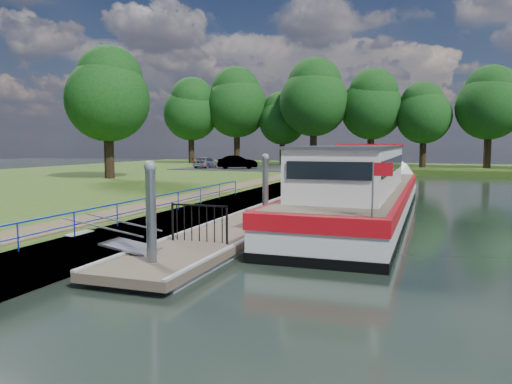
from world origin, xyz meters
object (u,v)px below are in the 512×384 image
(pontoon, at_px, (293,207))
(car_c, at_px, (206,162))
(car_b, at_px, (237,162))
(car_a, at_px, (297,162))
(barge, at_px, (364,193))

(pontoon, height_order, car_c, car_c)
(pontoon, xyz_separation_m, car_b, (-11.79, 22.10, 1.31))
(car_c, bearing_deg, car_b, 168.49)
(car_b, distance_m, car_c, 3.95)
(car_c, bearing_deg, car_a, -172.95)
(pontoon, distance_m, barge, 3.81)
(car_b, bearing_deg, car_a, -95.08)
(car_b, height_order, car_c, car_b)
(pontoon, bearing_deg, car_c, 124.27)
(barge, xyz_separation_m, car_c, (-19.24, 23.83, 0.29))
(barge, height_order, car_b, barge)
(pontoon, xyz_separation_m, barge, (3.60, -0.87, 0.90))
(pontoon, bearing_deg, car_b, 118.08)
(car_a, xyz_separation_m, car_c, (-9.47, -1.00, -0.12))
(barge, bearing_deg, car_a, 111.48)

